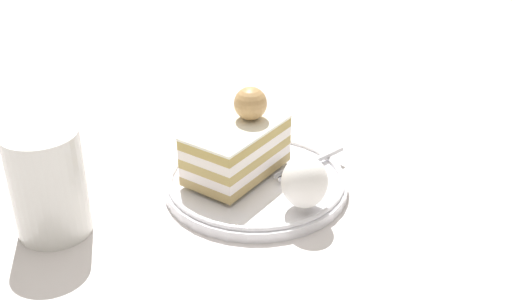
{
  "coord_description": "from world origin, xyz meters",
  "views": [
    {
      "loc": [
        -0.54,
        0.32,
        0.4
      ],
      "look_at": [
        0.02,
        0.01,
        0.05
      ],
      "focal_mm": 45.0,
      "sensor_mm": 36.0,
      "label": 1
    }
  ],
  "objects_px": {
    "whipped_cream_dollop": "(305,182)",
    "fork": "(308,164)",
    "dessert_plate": "(256,182)",
    "cake_slice": "(237,145)",
    "drink_glass_far": "(49,189)"
  },
  "relations": [
    {
      "from": "cake_slice",
      "to": "whipped_cream_dollop",
      "type": "xyz_separation_m",
      "value": [
        -0.1,
        -0.03,
        -0.01
      ]
    },
    {
      "from": "dessert_plate",
      "to": "drink_glass_far",
      "type": "height_order",
      "value": "drink_glass_far"
    },
    {
      "from": "whipped_cream_dollop",
      "to": "fork",
      "type": "relative_size",
      "value": 0.54
    },
    {
      "from": "dessert_plate",
      "to": "whipped_cream_dollop",
      "type": "xyz_separation_m",
      "value": [
        -0.08,
        -0.02,
        0.04
      ]
    },
    {
      "from": "whipped_cream_dollop",
      "to": "fork",
      "type": "height_order",
      "value": "whipped_cream_dollop"
    },
    {
      "from": "fork",
      "to": "drink_glass_far",
      "type": "bearing_deg",
      "value": 82.28
    },
    {
      "from": "dessert_plate",
      "to": "cake_slice",
      "type": "height_order",
      "value": "cake_slice"
    },
    {
      "from": "whipped_cream_dollop",
      "to": "fork",
      "type": "xyz_separation_m",
      "value": [
        0.07,
        -0.05,
        -0.03
      ]
    },
    {
      "from": "whipped_cream_dollop",
      "to": "dessert_plate",
      "type": "bearing_deg",
      "value": 11.54
    },
    {
      "from": "fork",
      "to": "cake_slice",
      "type": "bearing_deg",
      "value": 70.32
    },
    {
      "from": "cake_slice",
      "to": "fork",
      "type": "height_order",
      "value": "cake_slice"
    },
    {
      "from": "dessert_plate",
      "to": "fork",
      "type": "xyz_separation_m",
      "value": [
        -0.01,
        -0.07,
        0.01
      ]
    },
    {
      "from": "drink_glass_far",
      "to": "cake_slice",
      "type": "bearing_deg",
      "value": -92.94
    },
    {
      "from": "cake_slice",
      "to": "whipped_cream_dollop",
      "type": "relative_size",
      "value": 2.43
    },
    {
      "from": "dessert_plate",
      "to": "cake_slice",
      "type": "relative_size",
      "value": 1.51
    }
  ]
}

